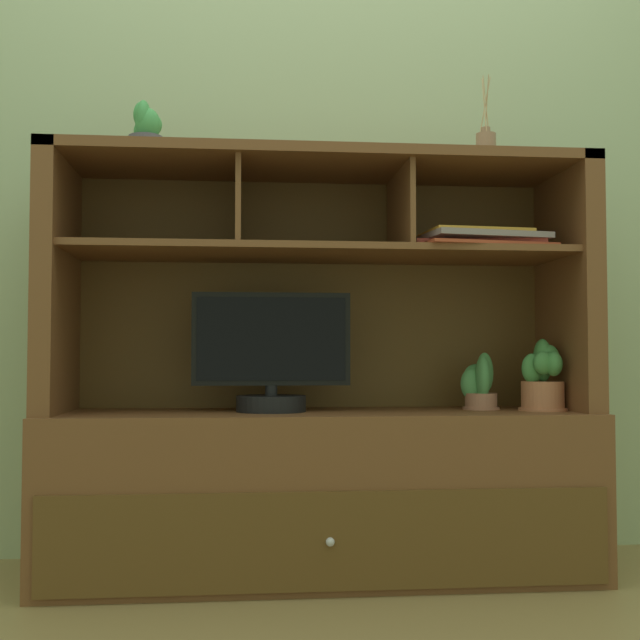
% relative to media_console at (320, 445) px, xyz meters
% --- Properties ---
extents(floor_plane, '(6.00, 6.00, 0.02)m').
position_rel_media_console_xyz_m(floor_plane, '(0.00, -0.01, -0.39)').
color(floor_plane, olive).
rests_on(floor_plane, ground).
extents(back_wall, '(6.00, 0.02, 2.80)m').
position_rel_media_console_xyz_m(back_wall, '(0.00, 0.28, 1.02)').
color(back_wall, '#9FB386').
rests_on(back_wall, ground).
extents(media_console, '(1.61, 0.54, 1.25)m').
position_rel_media_console_xyz_m(media_console, '(0.00, 0.00, 0.00)').
color(media_console, brown).
rests_on(media_console, ground).
extents(tv_monitor, '(0.47, 0.21, 0.35)m').
position_rel_media_console_xyz_m(tv_monitor, '(-0.15, -0.03, 0.26)').
color(tv_monitor, black).
rests_on(tv_monitor, media_console).
extents(potted_orchid, '(0.12, 0.11, 0.18)m').
position_rel_media_console_xyz_m(potted_orchid, '(0.50, 0.02, 0.18)').
color(potted_orchid, '#A86C54').
rests_on(potted_orchid, media_console).
extents(potted_fern, '(0.15, 0.15, 0.22)m').
position_rel_media_console_xyz_m(potted_fern, '(0.68, -0.06, 0.20)').
color(potted_fern, '#B86D4A').
rests_on(potted_fern, media_console).
extents(magazine_stack_left, '(0.43, 0.35, 0.05)m').
position_rel_media_console_xyz_m(magazine_stack_left, '(0.47, -0.05, 0.62)').
color(magazine_stack_left, '#A63F25').
rests_on(magazine_stack_left, media_console).
extents(diffuser_bottle, '(0.06, 0.06, 0.28)m').
position_rel_media_console_xyz_m(diffuser_bottle, '(0.52, 0.00, 0.92)').
color(diffuser_bottle, '#906C51').
rests_on(diffuser_bottle, media_console).
extents(potted_succulent, '(0.12, 0.12, 0.16)m').
position_rel_media_console_xyz_m(potted_succulent, '(-0.52, -0.02, 0.94)').
color(potted_succulent, '#504E5B').
rests_on(potted_succulent, media_console).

